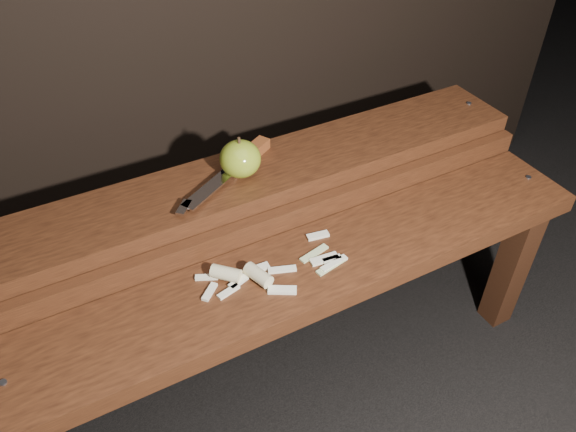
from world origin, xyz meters
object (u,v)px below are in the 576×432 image
apple (240,159)px  knife (239,163)px  bench_rear_tier (265,201)px  bench_front_tier (317,288)px

apple → knife: size_ratio=0.34×
bench_rear_tier → knife: size_ratio=4.60×
knife → bench_rear_tier: bearing=-31.0°
bench_front_tier → apple: 0.30m
bench_front_tier → bench_rear_tier: bearing=90.0°
bench_front_tier → bench_rear_tier: size_ratio=1.00×
bench_front_tier → bench_rear_tier: bench_rear_tier is taller
bench_rear_tier → apple: apple is taller
bench_front_tier → knife: knife is taller
bench_front_tier → bench_rear_tier: 0.23m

